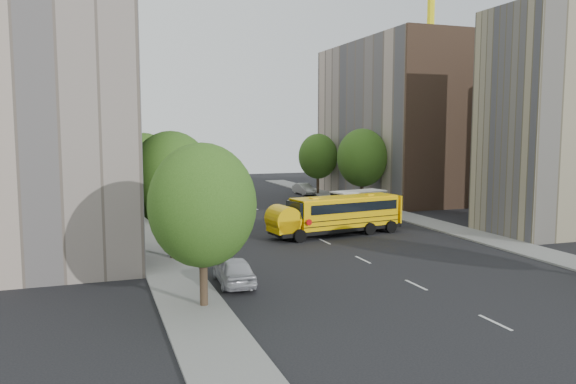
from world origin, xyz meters
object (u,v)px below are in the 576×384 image
street_tree_0 (202,205)px  street_tree_1 (171,179)px  parked_car_1 (171,217)px  tower_crane (445,7)px  safari_truck (355,205)px  parked_car_4 (365,204)px  street_tree_2 (145,164)px  street_tree_5 (318,156)px  school_bus (336,213)px  parked_car_2 (155,202)px  street_tree_4 (362,158)px  parked_car_0 (234,270)px  parked_car_5 (304,189)px

street_tree_0 → street_tree_1: 10.00m
street_tree_1 → parked_car_1: (1.60, 13.01, -4.29)m
tower_crane → safari_truck: tower_crane is taller
tower_crane → parked_car_4: (-20.65, -17.48, -23.77)m
street_tree_2 → street_tree_5: 25.06m
street_tree_2 → street_tree_5: bearing=28.6°
street_tree_5 → parked_car_1: size_ratio=1.87×
safari_truck → street_tree_0: bearing=-143.8°
street_tree_0 → street_tree_2: 28.00m
school_bus → parked_car_2: bearing=112.3°
street_tree_4 → parked_car_2: street_tree_4 is taller
safari_truck → parked_car_1: safari_truck is taller
school_bus → safari_truck: bearing=43.7°
parked_car_0 → parked_car_1: bearing=-85.4°
parked_car_0 → parked_car_5: parked_car_0 is taller
street_tree_0 → safari_truck: street_tree_0 is taller
parked_car_0 → tower_crane: bearing=-132.3°
street_tree_0 → school_bus: size_ratio=0.69×
street_tree_5 → parked_car_4: bearing=-95.2°
street_tree_2 → parked_car_4: size_ratio=1.85×
parked_car_0 → parked_car_5: size_ratio=1.04×
parked_car_4 → street_tree_1: bearing=-147.3°
street_tree_4 → parked_car_5: bearing=98.4°
street_tree_4 → parked_car_0: bearing=-128.7°
street_tree_4 → parked_car_4: (-1.40, -3.48, -4.37)m
parked_car_5 → parked_car_4: bearing=-92.5°
street_tree_5 → street_tree_1: bearing=-126.3°
street_tree_0 → school_bus: street_tree_0 is taller
street_tree_1 → parked_car_0: size_ratio=1.84×
street_tree_2 → parked_car_2: (1.40, 5.14, -4.10)m
street_tree_4 → parked_car_0: size_ratio=1.89×
street_tree_5 → parked_car_1: 26.85m
parked_car_4 → street_tree_5: bearing=82.3°
parked_car_1 → parked_car_0: bearing=90.8°
street_tree_4 → street_tree_5: bearing=90.0°
safari_truck → street_tree_2: bearing=141.4°
street_tree_5 → parked_car_0: street_tree_5 is taller
school_bus → parked_car_4: school_bus is taller
tower_crane → street_tree_2: tower_crane is taller
street_tree_0 → street_tree_5: bearing=61.2°
school_bus → tower_crane: bearing=35.8°
school_bus → parked_car_0: bearing=-142.9°
street_tree_4 → school_bus: street_tree_4 is taller
school_bus → street_tree_0: bearing=-140.8°
parked_car_0 → parked_car_2: parked_car_0 is taller
street_tree_5 → parked_car_2: street_tree_5 is taller
street_tree_4 → parked_car_0: (-19.80, -24.75, -4.34)m
safari_truck → parked_car_4: 5.98m
street_tree_4 → street_tree_5: (-0.00, 12.00, -0.37)m
street_tree_4 → parked_car_1: size_ratio=2.02×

